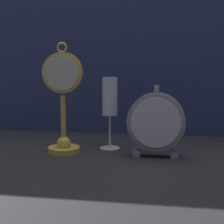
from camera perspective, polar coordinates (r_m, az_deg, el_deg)
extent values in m
plane|color=#232328|center=(1.01, -0.76, -6.98)|extent=(4.00, 4.00, 0.00)
cube|color=navy|center=(1.30, 1.82, 9.11)|extent=(1.55, 0.01, 0.57)
cylinder|color=gold|center=(1.07, -7.33, -5.72)|extent=(0.09, 0.09, 0.02)
sphere|color=gold|center=(1.07, -7.35, -4.79)|extent=(0.04, 0.04, 0.04)
cylinder|color=gold|center=(1.06, -7.41, -1.40)|extent=(0.01, 0.01, 0.15)
cylinder|color=gold|center=(1.04, -7.56, 5.95)|extent=(0.11, 0.02, 0.11)
cylinder|color=beige|center=(1.03, -7.72, 5.92)|extent=(0.10, 0.00, 0.10)
torus|color=gold|center=(1.04, -7.63, 9.71)|extent=(0.03, 0.01, 0.03)
cube|color=gray|center=(1.03, 3.82, -6.17)|extent=(0.02, 0.03, 0.02)
cube|color=gray|center=(1.03, 9.49, -6.34)|extent=(0.02, 0.03, 0.02)
cylinder|color=gray|center=(1.01, 6.73, -1.49)|extent=(0.16, 0.04, 0.16)
cylinder|color=silver|center=(0.99, 6.67, -1.70)|extent=(0.13, 0.00, 0.13)
cylinder|color=gray|center=(1.00, 6.82, 3.49)|extent=(0.01, 0.01, 0.02)
cylinder|color=silver|center=(1.11, -0.33, -5.44)|extent=(0.06, 0.06, 0.01)
cylinder|color=silver|center=(1.10, -0.33, -2.90)|extent=(0.01, 0.01, 0.09)
cylinder|color=white|center=(1.08, -0.33, 2.42)|extent=(0.04, 0.04, 0.11)
cylinder|color=#E5D17F|center=(1.08, -0.33, 1.40)|extent=(0.04, 0.04, 0.07)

